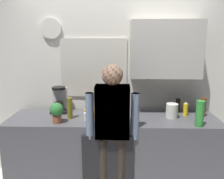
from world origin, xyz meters
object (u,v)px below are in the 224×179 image
(bottle_dark_sauce, at_px, (178,106))
(person_guest, at_px, (112,125))
(coffee_maker, at_px, (60,100))
(mixing_bowl, at_px, (93,112))
(person_at_sink, at_px, (112,125))
(bottle_olive_oil, at_px, (70,108))
(bottle_clear_soda, at_px, (200,114))
(potted_plant, at_px, (57,111))
(dish_soap, at_px, (185,109))
(cup_white_mug, at_px, (87,117))
(bottle_amber_beer, at_px, (203,107))
(bottle_green_wine, at_px, (120,103))
(storage_canister, at_px, (172,111))

(bottle_dark_sauce, height_order, person_guest, person_guest)
(coffee_maker, relative_size, mixing_bowl, 1.50)
(person_at_sink, bearing_deg, bottle_olive_oil, 164.23)
(bottle_olive_oil, relative_size, bottle_dark_sauce, 1.39)
(person_at_sink, bearing_deg, bottle_clear_soda, 15.46)
(potted_plant, bearing_deg, person_at_sink, -10.26)
(mixing_bowl, xyz_separation_m, dish_soap, (1.13, 0.03, 0.04))
(potted_plant, bearing_deg, bottle_clear_soda, -1.84)
(bottle_dark_sauce, distance_m, cup_white_mug, 1.16)
(cup_white_mug, distance_m, potted_plant, 0.35)
(bottle_amber_beer, relative_size, cup_white_mug, 2.42)
(cup_white_mug, bearing_deg, person_guest, -33.56)
(cup_white_mug, distance_m, dish_soap, 1.20)
(bottle_amber_beer, bearing_deg, bottle_green_wine, 178.60)
(coffee_maker, height_order, bottle_clear_soda, coffee_maker)
(bottle_green_wine, xyz_separation_m, bottle_amber_beer, (1.01, -0.02, -0.03))
(coffee_maker, relative_size, potted_plant, 1.43)
(mixing_bowl, distance_m, storage_canister, 0.95)
(bottle_olive_oil, height_order, dish_soap, bottle_olive_oil)
(bottle_dark_sauce, bearing_deg, cup_white_mug, -162.99)
(bottle_green_wine, distance_m, person_at_sink, 0.44)
(dish_soap, bearing_deg, potted_plant, -168.76)
(bottle_dark_sauce, distance_m, person_at_sink, 0.98)
(potted_plant, bearing_deg, cup_white_mug, 14.00)
(bottle_green_wine, xyz_separation_m, dish_soap, (0.80, -0.00, -0.07))
(mixing_bowl, bearing_deg, bottle_clear_soda, -15.07)
(bottle_dark_sauce, xyz_separation_m, bottle_amber_beer, (0.27, -0.15, 0.02))
(bottle_green_wine, bearing_deg, coffee_maker, 171.52)
(bottle_amber_beer, distance_m, mixing_bowl, 1.34)
(bottle_amber_beer, relative_size, person_at_sink, 0.14)
(coffee_maker, bearing_deg, storage_canister, -8.12)
(bottle_amber_beer, xyz_separation_m, person_at_sink, (-1.09, -0.39, -0.09))
(bottle_dark_sauce, relative_size, cup_white_mug, 1.89)
(coffee_maker, distance_m, potted_plant, 0.42)
(bottle_dark_sauce, height_order, dish_soap, same)
(dish_soap, xyz_separation_m, person_at_sink, (-0.88, -0.41, -0.06))
(bottle_clear_soda, distance_m, person_at_sink, 0.95)
(storage_canister, relative_size, person_at_sink, 0.11)
(bottle_dark_sauce, xyz_separation_m, storage_canister, (-0.12, -0.21, -0.01))
(coffee_maker, xyz_separation_m, cup_white_mug, (0.40, -0.33, -0.10))
(person_guest, bearing_deg, mixing_bowl, -34.96)
(person_at_sink, bearing_deg, potted_plant, -178.62)
(bottle_dark_sauce, bearing_deg, person_guest, -146.81)
(person_guest, bearing_deg, bottle_amber_beer, -138.18)
(coffee_maker, xyz_separation_m, mixing_bowl, (0.45, -0.15, -0.11))
(bottle_amber_beer, bearing_deg, person_at_sink, -160.39)
(person_at_sink, relative_size, person_guest, 1.00)
(bottle_clear_soda, relative_size, bottle_dark_sauce, 1.56)
(bottle_olive_oil, height_order, storage_canister, bottle_olive_oil)
(bottle_olive_oil, relative_size, bottle_amber_beer, 1.09)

